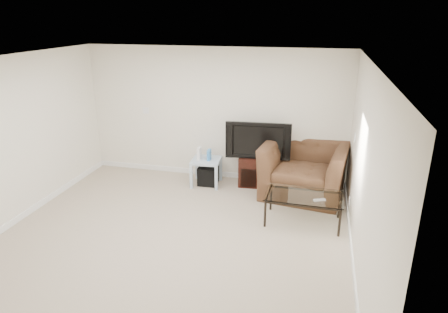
% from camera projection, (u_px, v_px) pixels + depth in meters
% --- Properties ---
extents(floor, '(5.00, 5.00, 0.00)m').
position_uv_depth(floor, '(170.00, 241.00, 5.68)').
color(floor, tan).
rests_on(floor, ground).
extents(ceiling, '(5.00, 5.00, 0.00)m').
position_uv_depth(ceiling, '(161.00, 62.00, 4.84)').
color(ceiling, white).
rests_on(ceiling, ground).
extents(wall_back, '(5.00, 0.02, 2.50)m').
position_uv_depth(wall_back, '(215.00, 114.00, 7.54)').
color(wall_back, silver).
rests_on(wall_back, ground).
extents(wall_left, '(0.02, 5.00, 2.50)m').
position_uv_depth(wall_left, '(5.00, 144.00, 5.82)').
color(wall_left, silver).
rests_on(wall_left, ground).
extents(wall_right, '(0.02, 5.00, 2.50)m').
position_uv_depth(wall_right, '(364.00, 176.00, 4.70)').
color(wall_right, silver).
rests_on(wall_right, ground).
extents(plate_back, '(0.12, 0.02, 0.12)m').
position_uv_depth(plate_back, '(146.00, 111.00, 7.85)').
color(plate_back, white).
rests_on(plate_back, wall_back).
extents(plate_right_switch, '(0.02, 0.09, 0.13)m').
position_uv_depth(plate_right_switch, '(355.00, 137.00, 6.17)').
color(plate_right_switch, white).
rests_on(plate_right_switch, wall_right).
extents(plate_right_outlet, '(0.02, 0.08, 0.12)m').
position_uv_depth(plate_right_outlet, '(349.00, 201.00, 6.21)').
color(plate_right_outlet, white).
rests_on(plate_right_outlet, wall_right).
extents(tv_stand, '(0.71, 0.52, 0.57)m').
position_uv_depth(tv_stand, '(258.00, 170.00, 7.47)').
color(tv_stand, black).
rests_on(tv_stand, floor).
extents(dvd_player, '(0.43, 0.31, 0.06)m').
position_uv_depth(dvd_player, '(258.00, 161.00, 7.37)').
color(dvd_player, black).
rests_on(dvd_player, tv_stand).
extents(television, '(1.10, 0.30, 0.68)m').
position_uv_depth(television, '(259.00, 139.00, 7.24)').
color(television, black).
rests_on(television, tv_stand).
extents(side_table, '(0.56, 0.56, 0.50)m').
position_uv_depth(side_table, '(206.00, 172.00, 7.48)').
color(side_table, '#A1BCC6').
rests_on(side_table, floor).
extents(subwoofer, '(0.36, 0.36, 0.35)m').
position_uv_depth(subwoofer, '(208.00, 175.00, 7.52)').
color(subwoofer, black).
rests_on(subwoofer, floor).
extents(game_console, '(0.06, 0.17, 0.23)m').
position_uv_depth(game_console, '(199.00, 154.00, 7.36)').
color(game_console, white).
rests_on(game_console, side_table).
extents(game_case, '(0.06, 0.15, 0.20)m').
position_uv_depth(game_case, '(209.00, 155.00, 7.34)').
color(game_case, '#337FCC').
rests_on(game_case, side_table).
extents(recliner, '(1.54, 1.11, 1.24)m').
position_uv_depth(recliner, '(304.00, 161.00, 6.96)').
color(recliner, '#503E1E').
rests_on(recliner, floor).
extents(coffee_table, '(1.18, 0.68, 0.45)m').
position_uv_depth(coffee_table, '(303.00, 209.00, 6.12)').
color(coffee_table, black).
rests_on(coffee_table, floor).
extents(remote, '(0.19, 0.12, 0.02)m').
position_uv_depth(remote, '(319.00, 200.00, 5.86)').
color(remote, '#B2B2B7').
rests_on(remote, coffee_table).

